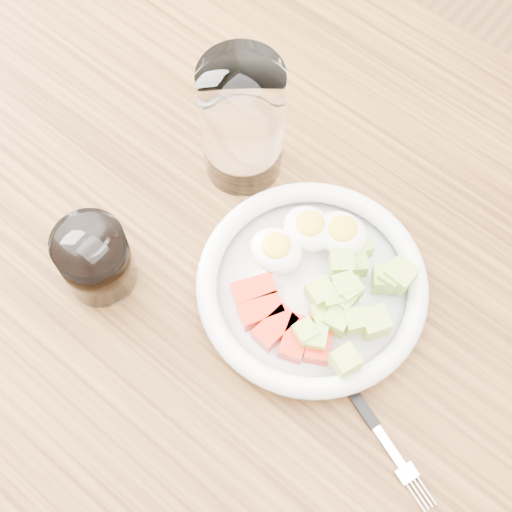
{
  "coord_description": "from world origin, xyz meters",
  "views": [
    {
      "loc": [
        0.19,
        -0.24,
        1.5
      ],
      "look_at": [
        -0.01,
        0.01,
        0.8
      ],
      "focal_mm": 50.0,
      "sensor_mm": 36.0,
      "label": 1
    }
  ],
  "objects": [
    {
      "name": "fork",
      "position": [
        0.18,
        -0.05,
        0.77
      ],
      "size": [
        0.17,
        0.07,
        0.01
      ],
      "color": "black",
      "rests_on": "dining_table"
    },
    {
      "name": "water_glass",
      "position": [
        -0.11,
        0.11,
        0.85
      ],
      "size": [
        0.09,
        0.09,
        0.16
      ],
      "primitive_type": "cylinder",
      "color": "white",
      "rests_on": "dining_table"
    },
    {
      "name": "bowl",
      "position": [
        0.06,
        0.03,
        0.79
      ],
      "size": [
        0.25,
        0.25,
        0.06
      ],
      "color": "white",
      "rests_on": "dining_table"
    },
    {
      "name": "ground",
      "position": [
        0.0,
        0.0,
        0.0
      ],
      "size": [
        4.0,
        4.0,
        0.0
      ],
      "primitive_type": "plane",
      "color": "brown",
      "rests_on": "ground"
    },
    {
      "name": "coffee_glass",
      "position": [
        -0.14,
        -0.11,
        0.81
      ],
      "size": [
        0.08,
        0.08,
        0.09
      ],
      "color": "white",
      "rests_on": "dining_table"
    },
    {
      "name": "dining_table",
      "position": [
        0.0,
        0.0,
        0.67
      ],
      "size": [
        1.5,
        0.9,
        0.77
      ],
      "color": "brown",
      "rests_on": "ground"
    }
  ]
}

